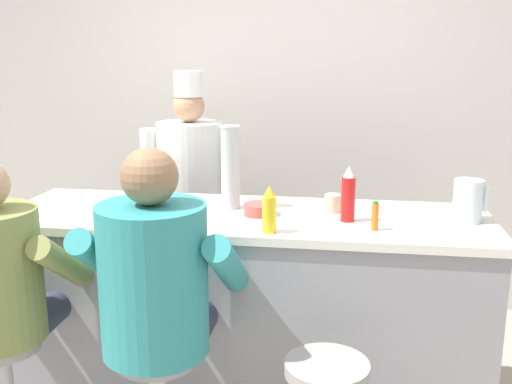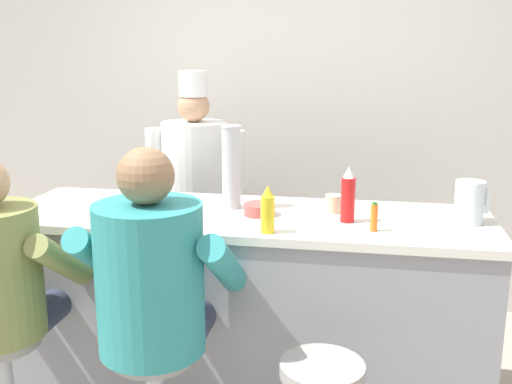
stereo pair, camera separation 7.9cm
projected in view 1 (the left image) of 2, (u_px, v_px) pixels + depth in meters
name	position (u px, v px, depth m)	size (l,w,h in m)	color
wall_back	(279.00, 118.00, 4.26)	(10.00, 0.06, 2.70)	beige
diner_counter	(246.00, 311.00, 3.06)	(2.38, 0.74, 1.04)	gray
ketchup_bottle_red	(348.00, 195.00, 2.78)	(0.07, 0.07, 0.26)	red
mustard_bottle_yellow	(269.00, 211.00, 2.61)	(0.06, 0.06, 0.21)	yellow
hot_sauce_bottle_orange	(375.00, 216.00, 2.65)	(0.03, 0.03, 0.13)	orange
water_pitcher_clear	(468.00, 201.00, 2.78)	(0.15, 0.13, 0.20)	silver
breakfast_plate	(171.00, 208.00, 2.99)	(0.23, 0.23, 0.05)	white
cereal_bowl	(259.00, 209.00, 2.91)	(0.15, 0.15, 0.06)	#B24C47
coffee_mug_tan	(334.00, 203.00, 2.96)	(0.13, 0.08, 0.09)	beige
cup_stack_steel	(230.00, 167.00, 2.99)	(0.10, 0.10, 0.42)	#B7BABF
diner_seated_teal	(157.00, 286.00, 2.40)	(0.65, 0.64, 1.47)	#B2B5BA
cook_in_whites_near	(191.00, 189.00, 3.92)	(0.66, 0.42, 1.69)	#232328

